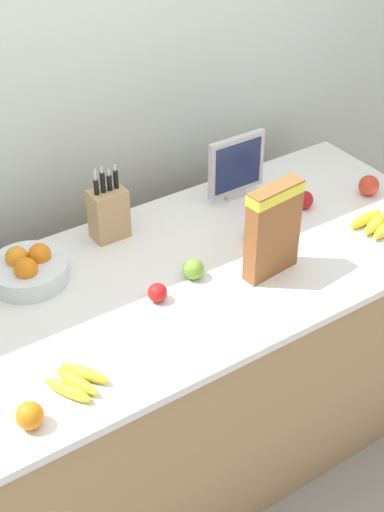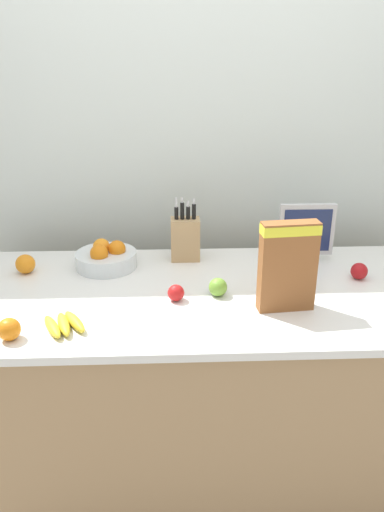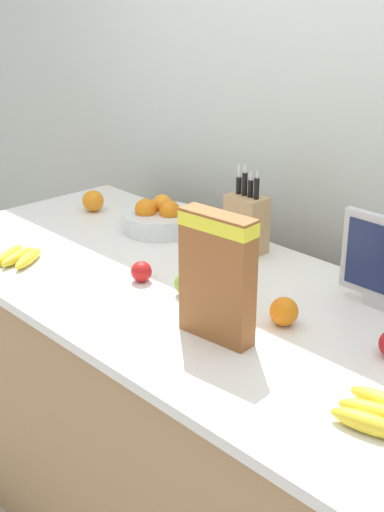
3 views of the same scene
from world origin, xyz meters
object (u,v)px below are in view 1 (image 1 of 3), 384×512
fruit_bowl (28,269)px  apple_by_knife_block (304,200)px  small_monitor (236,166)px  orange_mid_right (255,230)px  apple_rightmost (157,293)px  knife_block (109,213)px  banana_bunch_left (376,224)px  banana_bunch_right (76,381)px  cereal_box (273,227)px  apple_middle (369,185)px  orange_mid_left (30,416)px  apple_leftmost (193,269)px

fruit_bowl → apple_by_knife_block: 1.08m
small_monitor → apple_by_knife_block: small_monitor is taller
orange_mid_right → apple_rightmost: bearing=-168.3°
knife_block → apple_by_knife_block: knife_block is taller
fruit_bowl → orange_mid_right: size_ratio=3.43×
fruit_bowl → banana_bunch_left: size_ratio=1.41×
fruit_bowl → banana_bunch_right: (-0.09, -0.53, -0.03)m
orange_mid_right → cereal_box: bearing=-112.6°
cereal_box → apple_middle: 0.68m
knife_block → fruit_bowl: bearing=-167.3°
fruit_bowl → apple_rightmost: 0.45m
apple_by_knife_block → apple_middle: size_ratio=0.85×
knife_block → small_monitor: (0.54, -0.04, 0.04)m
orange_mid_left → small_monitor: bearing=28.8°
cereal_box → apple_middle: bearing=9.5°
apple_by_knife_block → orange_mid_right: (-0.29, -0.07, 0.00)m
apple_by_knife_block → small_monitor: bearing=130.9°
small_monitor → apple_rightmost: size_ratio=4.14×
cereal_box → apple_by_knife_block: cereal_box is taller
small_monitor → apple_middle: size_ratio=3.24×
apple_leftmost → apple_rightmost: bearing=-167.6°
apple_middle → cereal_box: bearing=-164.6°
knife_block → apple_rightmost: bearing=-96.7°
banana_bunch_left → orange_mid_left: 1.45m
fruit_bowl → apple_leftmost: (0.46, -0.30, -0.01)m
fruit_bowl → orange_mid_left: (-0.25, -0.59, -0.01)m
apple_leftmost → orange_mid_right: (0.31, 0.06, 0.00)m
cereal_box → apple_by_knife_block: bearing=27.9°
orange_mid_right → orange_mid_left: bearing=-161.0°
small_monitor → fruit_bowl: size_ratio=1.00×
banana_bunch_left → fruit_bowl: bearing=160.4°
apple_rightmost → apple_by_knife_block: bearing=12.1°
knife_block → apple_middle: size_ratio=3.57×
knife_block → apple_by_knife_block: 0.76m
knife_block → fruit_bowl: size_ratio=1.09×
knife_block → cereal_box: 0.61m
small_monitor → cereal_box: cereal_box is taller
knife_block → apple_rightmost: (-0.05, -0.41, -0.07)m
knife_block → banana_bunch_right: bearing=-125.7°
apple_middle → orange_mid_left: bearing=-167.5°
cereal_box → apple_middle: cereal_box is taller
knife_block → apple_leftmost: (0.11, -0.38, -0.06)m
orange_mid_right → banana_bunch_right: bearing=-161.2°
banana_bunch_left → apple_by_knife_block: (-0.13, 0.26, 0.01)m
banana_bunch_left → orange_mid_right: 0.46m
banana_bunch_right → orange_mid_left: bearing=-159.7°
banana_bunch_left → apple_rightmost: apple_rightmost is taller
knife_block → small_monitor: bearing=-4.2°
cereal_box → fruit_bowl: 0.83m
apple_rightmost → orange_mid_left: (-0.55, -0.26, 0.01)m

